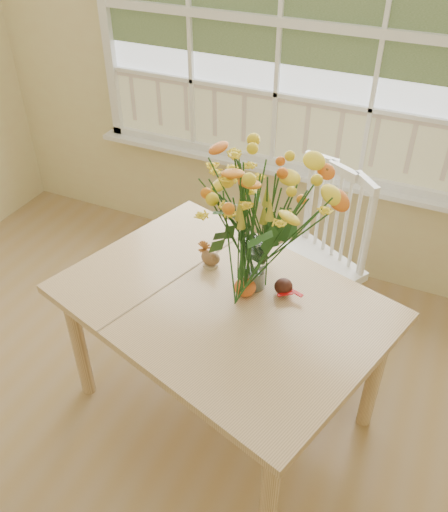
% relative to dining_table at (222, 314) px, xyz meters
% --- Properties ---
extents(wall_back, '(4.00, 0.02, 2.70)m').
position_rel_dining_table_xyz_m(wall_back, '(-0.26, 1.35, 0.71)').
color(wall_back, beige).
rests_on(wall_back, floor).
extents(window, '(2.42, 0.12, 1.74)m').
position_rel_dining_table_xyz_m(window, '(-0.26, 1.31, 0.89)').
color(window, silver).
rests_on(window, wall_back).
extents(dining_table, '(1.59, 1.33, 0.73)m').
position_rel_dining_table_xyz_m(dining_table, '(0.00, 0.00, 0.00)').
color(dining_table, tan).
rests_on(dining_table, floor).
extents(windsor_chair, '(0.63, 0.62, 1.02)m').
position_rel_dining_table_xyz_m(windsor_chair, '(0.24, 0.72, -0.07)').
color(windsor_chair, white).
rests_on(windsor_chair, floor).
extents(flower_vase, '(0.49, 0.49, 0.58)m').
position_rel_dining_table_xyz_m(flower_vase, '(0.09, 0.14, 0.44)').
color(flower_vase, white).
rests_on(flower_vase, dining_table).
extents(pumpkin, '(0.10, 0.10, 0.08)m').
position_rel_dining_table_xyz_m(pumpkin, '(0.08, 0.07, 0.13)').
color(pumpkin, '#C34A17').
rests_on(pumpkin, dining_table).
extents(turkey_figurine, '(0.10, 0.07, 0.12)m').
position_rel_dining_table_xyz_m(turkey_figurine, '(-0.15, 0.19, 0.14)').
color(turkey_figurine, '#CCB78C').
rests_on(turkey_figurine, dining_table).
extents(dark_gourd, '(0.12, 0.08, 0.07)m').
position_rel_dining_table_xyz_m(dark_gourd, '(0.23, 0.14, 0.13)').
color(dark_gourd, '#38160F').
rests_on(dark_gourd, dining_table).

